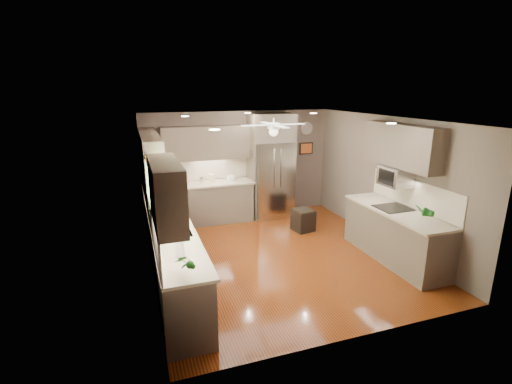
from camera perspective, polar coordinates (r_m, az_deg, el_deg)
floor at (r=7.01m, az=3.39°, el=-9.71°), size 5.00×5.00×0.00m
ceiling at (r=6.36m, az=3.76°, el=11.11°), size 5.00×5.00×0.00m
wall_back at (r=8.87m, az=-2.61°, el=4.26°), size 4.50×0.00×4.50m
wall_front at (r=4.50m, az=15.90°, el=-7.88°), size 4.50×0.00×4.50m
wall_left at (r=6.11m, az=-16.35°, el=-1.65°), size 0.00×5.00×5.00m
wall_right at (r=7.70m, az=19.25°, el=1.62°), size 0.00×5.00×5.00m
canister_b at (r=8.45m, az=-8.37°, el=1.86°), size 0.10×0.10×0.14m
canister_c at (r=8.47m, az=-6.83°, el=2.09°), size 0.15×0.15×0.19m
soap_bottle at (r=6.14m, az=-14.66°, el=-3.51°), size 0.11×0.11×0.20m
potted_plant_left at (r=4.35m, az=-10.93°, el=-10.59°), size 0.19×0.16×0.31m
potted_plant_right at (r=6.51m, az=24.38°, el=-2.70°), size 0.22×0.20×0.33m
bowl at (r=8.57m, az=-3.80°, el=1.89°), size 0.27×0.27×0.05m
left_run at (r=6.52m, az=-13.30°, el=-7.48°), size 0.65×4.70×1.45m
back_run at (r=8.61m, az=-6.62°, el=-1.45°), size 1.85×0.65×1.45m
uppers at (r=6.87m, az=-4.39°, el=6.15°), size 4.50×4.70×0.95m
window at (r=5.55m, az=-16.00°, el=-0.12°), size 0.05×1.12×0.92m
sink at (r=5.77m, az=-12.65°, el=-6.03°), size 0.50×0.70×0.32m
refrigerator at (r=8.79m, az=2.42°, el=3.74°), size 1.06×0.75×2.45m
right_run at (r=7.14m, az=20.57°, el=-6.04°), size 0.70×2.20×1.45m
microwave at (r=7.09m, az=20.68°, el=2.26°), size 0.43×0.55×0.34m
ceiling_fan at (r=6.65m, az=2.73°, el=9.87°), size 1.18×1.18×0.32m
recessed_lights at (r=6.71m, az=2.10°, el=11.32°), size 2.84×3.14×0.01m
wall_clock at (r=9.37m, az=7.82°, el=9.69°), size 0.30×0.03×0.30m
framed_print at (r=9.43m, az=7.73°, el=6.67°), size 0.36×0.03×0.30m
stool at (r=8.15m, az=7.27°, el=-4.28°), size 0.46×0.46×0.48m
paper_towel at (r=4.81m, az=-11.68°, el=-8.19°), size 0.12×0.12×0.29m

